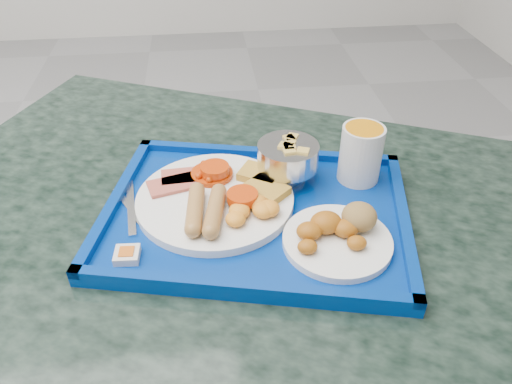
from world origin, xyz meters
TOP-DOWN VIEW (x-y plane):
  - table at (1.06, -0.02)m, footprint 1.41×1.21m
  - tray at (1.09, -0.05)m, footprint 0.56×0.46m
  - main_plate at (1.03, -0.02)m, footprint 0.26×0.26m
  - bread_plate at (1.21, -0.13)m, footprint 0.17×0.17m
  - fruit_bowl at (1.15, 0.04)m, footprint 0.11×0.11m
  - juice_cup at (1.28, 0.03)m, footprint 0.07×0.07m
  - spoon at (0.91, 0.04)m, footprint 0.10×0.17m
  - knife at (0.88, 0.00)m, footprint 0.03×0.18m
  - jam_packet at (0.89, -0.13)m, footprint 0.04×0.04m

SIDE VIEW (x-z plane):
  - table at x=1.06m, z-range 0.18..0.92m
  - tray at x=1.09m, z-range 0.74..0.76m
  - knife at x=0.88m, z-range 0.76..0.76m
  - spoon at x=0.91m, z-range 0.76..0.77m
  - jam_packet at x=0.89m, z-range 0.76..0.77m
  - main_plate at x=1.03m, z-range 0.75..0.79m
  - bread_plate at x=1.21m, z-range 0.75..0.80m
  - fruit_bowl at x=1.15m, z-range 0.77..0.84m
  - juice_cup at x=1.28m, z-range 0.76..0.86m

